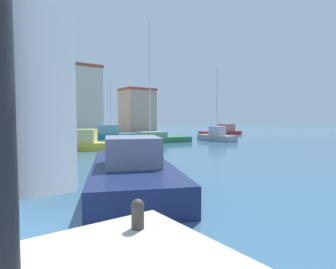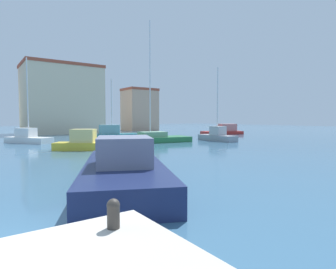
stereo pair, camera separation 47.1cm
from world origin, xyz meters
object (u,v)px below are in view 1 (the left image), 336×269
at_px(sailboat_teal_inner_mooring, 110,134).
at_px(motorboat_yellow_center_channel, 89,143).
at_px(sailboat_green_behind_lamppost, 150,138).
at_px(sailboat_white_distant_east, 27,138).
at_px(motorboat_red_far_right, 222,131).
at_px(mooring_bollard, 138,213).
at_px(sailboat_grey_near_pier, 217,135).
at_px(motorboat_navy_mid_harbor, 131,170).

relative_size(sailboat_teal_inner_mooring, motorboat_yellow_center_channel, 1.33).
xyz_separation_m(sailboat_green_behind_lamppost, sailboat_white_distant_east, (-11.05, 6.95, 0.15)).
xyz_separation_m(sailboat_green_behind_lamppost, sailboat_teal_inner_mooring, (-1.21, 7.83, 0.17)).
xyz_separation_m(sailboat_teal_inner_mooring, motorboat_red_far_right, (19.16, -1.61, -0.01)).
bearing_deg(mooring_bollard, sailboat_grey_near_pier, 41.56).
xyz_separation_m(mooring_bollard, motorboat_navy_mid_harbor, (2.98, 5.71, -0.50)).
bearing_deg(motorboat_red_far_right, motorboat_navy_mid_harbor, -142.54).
distance_m(sailboat_grey_near_pier, motorboat_red_far_right, 13.75).
bearing_deg(mooring_bollard, motorboat_yellow_center_channel, 72.06).
height_order(sailboat_teal_inner_mooring, motorboat_yellow_center_channel, sailboat_teal_inner_mooring).
distance_m(sailboat_green_behind_lamppost, sailboat_teal_inner_mooring, 7.92).
bearing_deg(mooring_bollard, motorboat_red_far_right, 41.15).
bearing_deg(sailboat_teal_inner_mooring, sailboat_white_distant_east, -174.91).
bearing_deg(sailboat_green_behind_lamppost, sailboat_grey_near_pier, -19.71).
xyz_separation_m(sailboat_teal_inner_mooring, motorboat_yellow_center_channel, (-6.75, -10.91, -0.03)).
bearing_deg(motorboat_yellow_center_channel, sailboat_teal_inner_mooring, 58.27).
distance_m(mooring_bollard, sailboat_grey_near_pier, 28.66).
xyz_separation_m(mooring_bollard, motorboat_red_far_right, (31.93, 27.90, -0.51)).
bearing_deg(sailboat_white_distant_east, mooring_bollard, -95.85).
height_order(sailboat_green_behind_lamppost, sailboat_teal_inner_mooring, sailboat_green_behind_lamppost).
xyz_separation_m(motorboat_red_far_right, sailboat_white_distant_east, (-28.99, 0.73, -0.00)).
xyz_separation_m(mooring_bollard, sailboat_green_behind_lamppost, (13.98, 21.68, -0.66)).
relative_size(sailboat_teal_inner_mooring, motorboat_navy_mid_harbor, 0.85).
distance_m(mooring_bollard, sailboat_white_distant_east, 28.79).
xyz_separation_m(mooring_bollard, sailboat_teal_inner_mooring, (12.77, 29.51, -0.50)).
relative_size(mooring_bollard, motorboat_navy_mid_harbor, 0.05).
relative_size(motorboat_navy_mid_harbor, motorboat_red_far_right, 1.28).
distance_m(sailboat_green_behind_lamppost, motorboat_red_far_right, 18.99).
xyz_separation_m(motorboat_yellow_center_channel, motorboat_red_far_right, (25.91, 9.30, 0.02)).
relative_size(motorboat_navy_mid_harbor, sailboat_grey_near_pier, 1.07).
distance_m(motorboat_red_far_right, sailboat_white_distant_east, 29.00).
bearing_deg(sailboat_grey_near_pier, motorboat_yellow_center_channel, -178.48).
bearing_deg(motorboat_red_far_right, sailboat_white_distant_east, 178.55).
relative_size(sailboat_teal_inner_mooring, sailboat_grey_near_pier, 0.90).
xyz_separation_m(sailboat_teal_inner_mooring, motorboat_navy_mid_harbor, (-9.79, -23.80, -0.00)).
relative_size(mooring_bollard, motorboat_yellow_center_channel, 0.08).
bearing_deg(sailboat_teal_inner_mooring, sailboat_green_behind_lamppost, -81.19).
bearing_deg(sailboat_white_distant_east, motorboat_yellow_center_channel, -72.89).
bearing_deg(mooring_bollard, sailboat_white_distant_east, 84.15).
relative_size(sailboat_grey_near_pier, sailboat_white_distant_east, 0.95).
bearing_deg(sailboat_green_behind_lamppost, motorboat_yellow_center_channel, -158.84).
bearing_deg(motorboat_navy_mid_harbor, sailboat_green_behind_lamppost, 55.42).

